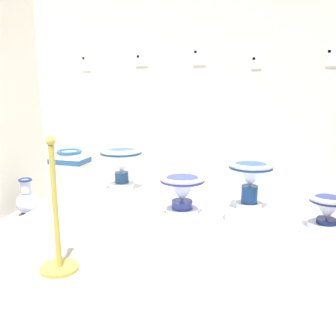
{
  "coord_description": "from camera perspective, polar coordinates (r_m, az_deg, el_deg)",
  "views": [
    {
      "loc": [
        2.6,
        -0.89,
        1.34
      ],
      "look_at": [
        1.65,
        2.28,
        0.57
      ],
      "focal_mm": 40.27,
      "sensor_mm": 36.0,
      "label": 1
    }
  ],
  "objects": [
    {
      "name": "ground_plane",
      "position": [
        2.31,
        -8.03,
        -22.8
      ],
      "size": [
        5.57,
        5.6,
        0.02
      ],
      "primitive_type": "cube",
      "color": "#A3998C"
    },
    {
      "name": "wall_back",
      "position": [
        3.81,
        4.49,
        16.83
      ],
      "size": [
        3.77,
        0.06,
        3.18
      ],
      "primitive_type": "cube",
      "color": "silver",
      "rests_on": "ground_plane"
    },
    {
      "name": "display_platform",
      "position": [
        3.52,
        2.12,
        -8.53
      ],
      "size": [
        2.99,
        0.99,
        0.08
      ],
      "primitive_type": "cube",
      "color": "white",
      "rests_on": "ground_plane"
    },
    {
      "name": "plinth_block_pale_glazed",
      "position": [
        3.96,
        -14.32,
        -4.29
      ],
      "size": [
        0.32,
        0.32,
        0.2
      ],
      "primitive_type": "cube",
      "color": "white",
      "rests_on": "display_platform"
    },
    {
      "name": "antique_toilet_pale_glazed",
      "position": [
        3.89,
        -14.57,
        -0.06
      ],
      "size": [
        0.35,
        0.25,
        0.39
      ],
      "color": "white",
      "rests_on": "plinth_block_pale_glazed"
    },
    {
      "name": "plinth_block_leftmost",
      "position": [
        3.61,
        -6.91,
        -5.12
      ],
      "size": [
        0.34,
        0.38,
        0.27
      ],
      "primitive_type": "cube",
      "color": "white",
      "rests_on": "display_platform"
    },
    {
      "name": "antique_toilet_leftmost",
      "position": [
        3.5,
        -7.09,
        1.14
      ],
      "size": [
        0.4,
        0.4,
        0.39
      ],
      "color": "white",
      "rests_on": "plinth_block_leftmost"
    },
    {
      "name": "plinth_block_central_ornate",
      "position": [
        3.49,
        2.12,
        -7.34
      ],
      "size": [
        0.33,
        0.3,
        0.08
      ],
      "primitive_type": "cube",
      "color": "white",
      "rests_on": "display_platform"
    },
    {
      "name": "antique_toilet_central_ornate",
      "position": [
        3.41,
        2.16,
        -3.15
      ],
      "size": [
        0.42,
        0.42,
        0.35
      ],
      "color": "#B2B8DB",
      "rests_on": "plinth_block_central_ornate"
    },
    {
      "name": "plinth_block_squat_floral",
      "position": [
        3.41,
        12.05,
        -7.29
      ],
      "size": [
        0.34,
        0.38,
        0.17
      ],
      "primitive_type": "cube",
      "color": "white",
      "rests_on": "display_platform"
    },
    {
      "name": "antique_toilet_squat_floral",
      "position": [
        3.3,
        12.36,
        -1.11
      ],
      "size": [
        0.39,
        0.39,
        0.41
      ],
      "color": "silver",
      "rests_on": "plinth_block_squat_floral"
    },
    {
      "name": "plinth_block_tall_cobalt",
      "position": [
        3.39,
        22.68,
        -9.03
      ],
      "size": [
        0.39,
        0.31,
        0.08
      ],
      "primitive_type": "cube",
      "color": "white",
      "rests_on": "display_platform"
    },
    {
      "name": "antique_toilet_tall_cobalt",
      "position": [
        3.32,
        23.0,
        -5.64
      ],
      "size": [
        0.32,
        0.32,
        0.29
      ],
      "color": "#B0B5CE",
      "rests_on": "plinth_block_tall_cobalt"
    },
    {
      "name": "info_placard_first",
      "position": [
        4.19,
        -12.26,
        15.31
      ],
      "size": [
        0.1,
        0.01,
        0.16
      ],
      "color": "white"
    },
    {
      "name": "info_placard_second",
      "position": [
        3.94,
        -3.95,
        16.0
      ],
      "size": [
        0.13,
        0.01,
        0.12
      ],
      "color": "white"
    },
    {
      "name": "info_placard_third",
      "position": [
        3.77,
        4.81,
        16.43
      ],
      "size": [
        0.13,
        0.01,
        0.15
      ],
      "color": "white"
    },
    {
      "name": "info_placard_fourth",
      "position": [
        3.69,
        13.3,
        15.32
      ],
      "size": [
        0.09,
        0.01,
        0.11
      ],
      "color": "white"
    },
    {
      "name": "info_placard_fifth",
      "position": [
        3.71,
        23.7,
        15.17
      ],
      "size": [
        0.11,
        0.01,
        0.16
      ],
      "color": "white"
    },
    {
      "name": "decorative_vase_corner",
      "position": [
        4.06,
        -20.57,
        -4.7
      ],
      "size": [
        0.22,
        0.22,
        0.39
      ],
      "color": "navy",
      "rests_on": "ground_plane"
    },
    {
      "name": "stanchion_post_near_left",
      "position": [
        2.83,
        -16.41,
        -9.76
      ],
      "size": [
        0.28,
        0.28,
        0.98
      ],
      "color": "gold",
      "rests_on": "ground_plane"
    }
  ]
}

